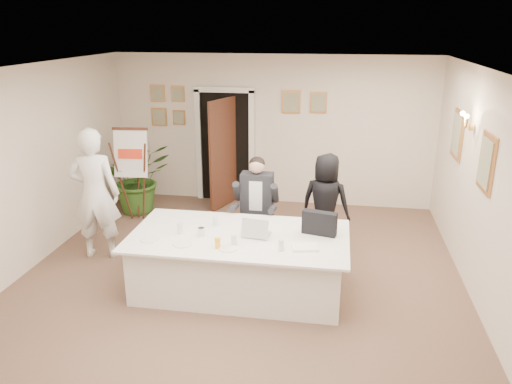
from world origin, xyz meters
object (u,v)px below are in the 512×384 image
object	(u,v)px
standing_woman	(325,203)
oj_glass	(218,243)
seated_man	(256,205)
standing_man	(95,194)
laptop	(256,225)
steel_jug	(201,232)
potted_palm	(138,178)
laptop_bag	(319,223)
flip_chart	(134,179)
conference_table	(239,262)
paper_stack	(305,247)

from	to	relation	value
standing_woman	oj_glass	world-z (taller)	standing_woman
seated_man	standing_man	bearing A→B (deg)	-172.80
laptop	standing_man	bearing A→B (deg)	173.53
oj_glass	steel_jug	world-z (taller)	oj_glass
potted_palm	laptop_bag	size ratio (longest dim) A/B	2.95
standing_woman	laptop_bag	distance (m)	1.23
standing_woman	laptop_bag	bearing A→B (deg)	102.80
seated_man	flip_chart	size ratio (longest dim) A/B	0.92
seated_man	potted_palm	world-z (taller)	seated_man
seated_man	flip_chart	distance (m)	2.48
seated_man	standing_man	size ratio (longest dim) A/B	0.77
flip_chart	steel_jug	xyz separation A→B (m)	(1.80, -2.20, 0.07)
flip_chart	potted_palm	size ratio (longest dim) A/B	1.27
conference_table	steel_jug	world-z (taller)	steel_jug
steel_jug	standing_woman	bearing A→B (deg)	45.15
seated_man	paper_stack	world-z (taller)	seated_man
laptop	laptop_bag	size ratio (longest dim) A/B	0.83
paper_stack	oj_glass	bearing A→B (deg)	-171.53
conference_table	laptop	world-z (taller)	laptop
conference_table	oj_glass	bearing A→B (deg)	-112.57
conference_table	steel_jug	size ratio (longest dim) A/B	25.15
oj_glass	seated_man	bearing A→B (deg)	82.49
flip_chart	laptop	size ratio (longest dim) A/B	4.54
potted_palm	laptop	size ratio (longest dim) A/B	3.57
flip_chart	standing_man	world-z (taller)	standing_man
paper_stack	oj_glass	distance (m)	1.04
flip_chart	standing_woman	xyz separation A→B (m)	(3.31, -0.69, 0.00)
laptop_bag	laptop	bearing A→B (deg)	-155.62
potted_palm	oj_glass	size ratio (longest dim) A/B	9.89
paper_stack	conference_table	bearing A→B (deg)	162.61
standing_woman	oj_glass	bearing A→B (deg)	71.12
seated_man	laptop_bag	xyz separation A→B (m)	(0.97, -0.98, 0.18)
standing_man	oj_glass	distance (m)	2.33
seated_man	flip_chart	world-z (taller)	flip_chart
standing_woman	flip_chart	bearing A→B (deg)	3.03
potted_palm	laptop_bag	world-z (taller)	potted_palm
flip_chart	paper_stack	world-z (taller)	flip_chart
flip_chart	steel_jug	size ratio (longest dim) A/B	14.84
flip_chart	steel_jug	world-z (taller)	flip_chart
seated_man	oj_glass	distance (m)	1.60
seated_man	flip_chart	xyz separation A→B (m)	(-2.30, 0.93, 0.01)
standing_man	laptop	xyz separation A→B (m)	(2.47, -0.61, -0.06)
flip_chart	oj_glass	bearing A→B (deg)	-50.30
conference_table	laptop	distance (m)	0.57
paper_stack	oj_glass	xyz separation A→B (m)	(-1.03, -0.15, 0.05)
paper_stack	laptop_bag	bearing A→B (deg)	72.04
laptop_bag	oj_glass	size ratio (longest dim) A/B	3.35
seated_man	standing_woman	size ratio (longest dim) A/B	0.99
conference_table	potted_palm	distance (m)	3.49
laptop	laptop_bag	bearing A→B (deg)	18.38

